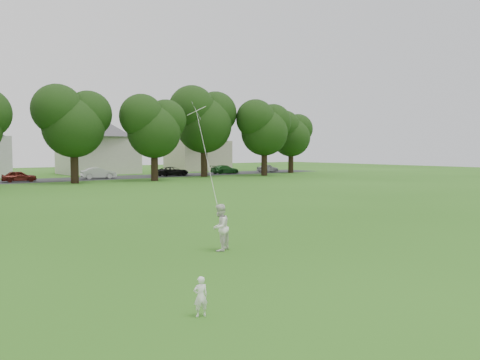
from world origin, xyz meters
TOP-DOWN VIEW (x-y plane):
  - ground at (0.00, 0.00)m, footprint 160.00×160.00m
  - toddler at (-2.88, -2.39)m, footprint 0.33×0.25m
  - older_boy at (0.91, 2.28)m, footprint 0.93×0.86m
  - kite at (2.45, 5.38)m, footprint 1.98×3.61m
  - tree_row at (3.01, 35.98)m, footprint 80.56×9.14m
  - parked_cars at (3.51, 41.00)m, footprint 70.04×2.47m

SIDE VIEW (x-z plane):
  - ground at x=0.00m, z-range 0.00..0.00m
  - toddler at x=-2.88m, z-range 0.00..0.81m
  - parked_cars at x=3.51m, z-range -0.03..1.24m
  - older_boy at x=0.91m, z-range 0.00..1.53m
  - kite at x=2.45m, z-range -0.91..7.09m
  - tree_row at x=3.01m, z-range 0.90..11.97m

